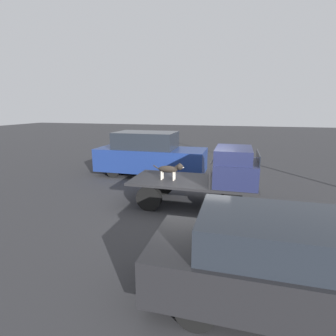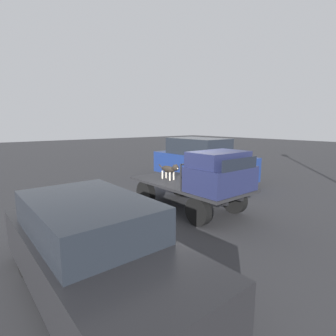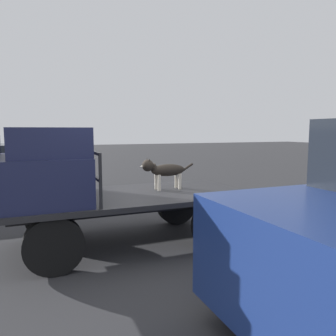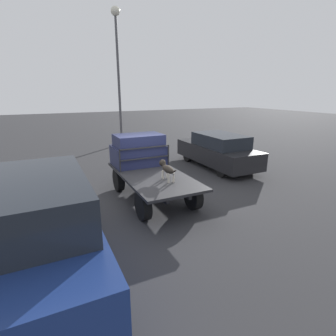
{
  "view_description": "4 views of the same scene",
  "coord_description": "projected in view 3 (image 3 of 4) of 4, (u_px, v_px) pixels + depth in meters",
  "views": [
    {
      "loc": [
        1.34,
        -8.26,
        3.21
      ],
      "look_at": [
        -0.81,
        -0.18,
        1.27
      ],
      "focal_mm": 28.0,
      "sensor_mm": 36.0,
      "label": 1
    },
    {
      "loc": [
        6.04,
        -5.81,
        2.77
      ],
      "look_at": [
        -0.81,
        -0.18,
        1.27
      ],
      "focal_mm": 28.0,
      "sensor_mm": 36.0,
      "label": 2
    },
    {
      "loc": [
        1.46,
        5.36,
        1.96
      ],
      "look_at": [
        -0.81,
        -0.18,
        1.27
      ],
      "focal_mm": 35.0,
      "sensor_mm": 36.0,
      "label": 3
    },
    {
      "loc": [
        -7.58,
        3.09,
        3.47
      ],
      "look_at": [
        -0.81,
        -0.18,
        1.27
      ],
      "focal_mm": 28.0,
      "sensor_mm": 36.0,
      "label": 4
    }
  ],
  "objects": [
    {
      "name": "ground_plane",
      "position": [
        129.0,
        243.0,
        5.7
      ],
      "size": [
        80.0,
        80.0,
        0.0
      ],
      "primitive_type": "plane",
      "color": "#2D2D30"
    },
    {
      "name": "flatbed_truck",
      "position": [
        128.0,
        208.0,
        5.63
      ],
      "size": [
        4.08,
        1.94,
        0.87
      ],
      "color": "black",
      "rests_on": "ground"
    },
    {
      "name": "truck_cab",
      "position": [
        45.0,
        166.0,
        5.04
      ],
      "size": [
        1.29,
        1.82,
        1.12
      ],
      "color": "#1E2347",
      "rests_on": "flatbed_truck"
    },
    {
      "name": "truck_headboard",
      "position": [
        90.0,
        166.0,
        5.31
      ],
      "size": [
        0.04,
        1.82,
        0.78
      ],
      "color": "#232326",
      "rests_on": "flatbed_truck"
    },
    {
      "name": "dog",
      "position": [
        163.0,
        170.0,
        5.99
      ],
      "size": [
        1.06,
        0.23,
        0.6
      ],
      "rotation": [
        0.0,
        0.0,
        -0.23
      ],
      "color": "beige",
      "rests_on": "flatbed_truck"
    },
    {
      "name": "parked_sedan",
      "position": [
        2.0,
        174.0,
        8.66
      ],
      "size": [
        4.59,
        1.79,
        1.59
      ],
      "rotation": [
        0.0,
        0.0,
        0.09
      ],
      "color": "black",
      "rests_on": "ground"
    }
  ]
}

